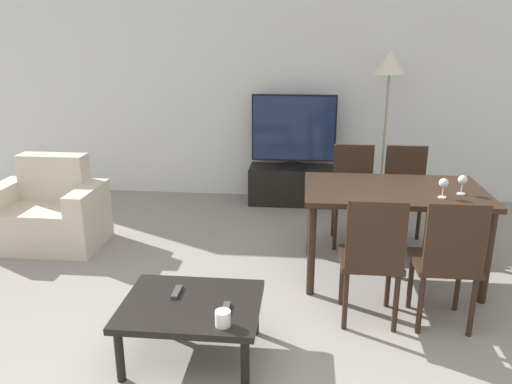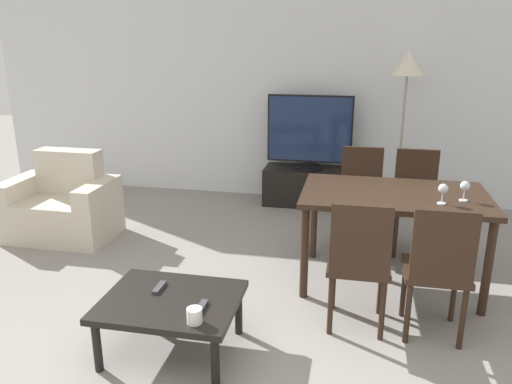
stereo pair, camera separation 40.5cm
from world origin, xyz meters
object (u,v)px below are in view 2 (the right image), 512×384
(armchair, at_px, (63,207))
(remote_primary, at_px, (159,287))
(cup_white_near, at_px, (194,316))
(wine_glass_left, at_px, (465,187))
(dining_chair_far_left, at_px, (361,193))
(dining_chair_near_right, at_px, (438,266))
(floor_lamp, at_px, (407,74))
(remote_secondary, at_px, (201,307))
(tv, at_px, (310,132))
(coffee_table, at_px, (171,305))
(wine_glass_center, at_px, (443,190))
(dining_chair_far, at_px, (415,196))
(dining_table, at_px, (394,204))
(dining_chair_near, at_px, (359,260))
(tv_stand, at_px, (308,186))

(armchair, relative_size, remote_primary, 6.59)
(cup_white_near, relative_size, wine_glass_left, 0.60)
(armchair, relative_size, dining_chair_far_left, 1.09)
(armchair, height_order, wine_glass_left, wine_glass_left)
(dining_chair_near_right, relative_size, floor_lamp, 0.52)
(dining_chair_far_left, bearing_deg, remote_secondary, -113.72)
(tv, height_order, coffee_table, tv)
(wine_glass_center, bearing_deg, armchair, 170.27)
(dining_chair_far, bearing_deg, cup_white_near, -122.09)
(cup_white_near, relative_size, wine_glass_center, 0.60)
(tv, relative_size, dining_chair_far, 1.04)
(coffee_table, height_order, dining_chair_far, dining_chair_far)
(dining_chair_near_right, bearing_deg, dining_table, 108.19)
(remote_secondary, height_order, wine_glass_center, wine_glass_center)
(dining_chair_near, height_order, remote_secondary, dining_chair_near)
(dining_table, relative_size, dining_chair_far, 1.51)
(dining_table, bearing_deg, dining_chair_far_left, 108.19)
(cup_white_near, bearing_deg, armchair, 137.17)
(dining_table, height_order, floor_lamp, floor_lamp)
(coffee_table, distance_m, dining_chair_near, 1.21)
(coffee_table, relative_size, remote_secondary, 5.42)
(dining_table, bearing_deg, wine_glass_left, -12.86)
(dining_chair_far_left, bearing_deg, cup_white_near, -112.01)
(remote_secondary, bearing_deg, wine_glass_center, 36.79)
(coffee_table, distance_m, dining_chair_far_left, 2.22)
(armchair, bearing_deg, floor_lamp, 21.85)
(dining_chair_near_right, bearing_deg, coffee_table, -163.49)
(dining_chair_far_left, height_order, cup_white_near, dining_chair_far_left)
(tv, height_order, wine_glass_left, tv)
(armchair, height_order, remote_primary, armchair)
(dining_chair_near, height_order, floor_lamp, floor_lamp)
(remote_secondary, bearing_deg, wine_glass_left, 36.33)
(remote_secondary, bearing_deg, floor_lamp, 66.44)
(wine_glass_center, bearing_deg, dining_chair_near, -136.19)
(tv_stand, distance_m, wine_glass_center, 2.40)
(tv_stand, height_order, dining_chair_far_left, dining_chair_far_left)
(armchair, relative_size, tv_stand, 0.99)
(dining_chair_far_left, height_order, remote_primary, dining_chair_far_left)
(dining_table, bearing_deg, dining_chair_near, -108.19)
(dining_chair_far_left, bearing_deg, dining_chair_near_right, -71.81)
(dining_table, relative_size, remote_primary, 9.12)
(dining_table, distance_m, wine_glass_center, 0.41)
(wine_glass_center, bearing_deg, dining_table, 145.88)
(coffee_table, distance_m, wine_glass_center, 1.99)
(floor_lamp, relative_size, cup_white_near, 19.65)
(dining_chair_far, xyz_separation_m, floor_lamp, (-0.09, 0.91, 0.99))
(dining_chair_near, relative_size, wine_glass_center, 6.20)
(tv_stand, height_order, dining_chair_near_right, dining_chair_near_right)
(remote_secondary, bearing_deg, dining_chair_near, 31.66)
(armchair, height_order, dining_chair_far_left, dining_chair_far_left)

